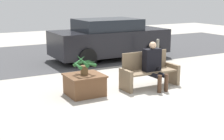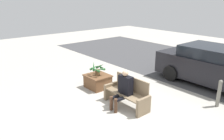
% 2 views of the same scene
% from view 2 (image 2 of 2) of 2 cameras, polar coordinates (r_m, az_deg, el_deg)
% --- Properties ---
extents(ground_plane, '(30.00, 30.00, 0.00)m').
position_cam_2_polar(ground_plane, '(6.45, 1.44, -11.57)').
color(ground_plane, '#ADA89E').
extents(road_surface, '(20.00, 6.00, 0.01)m').
position_cam_2_polar(road_surface, '(11.15, 25.70, -0.26)').
color(road_surface, '#424244').
rests_on(road_surface, ground_plane).
extents(bench, '(1.55, 0.54, 0.90)m').
position_cam_2_polar(bench, '(6.80, 4.05, -6.12)').
color(bench, '#7A664C').
rests_on(bench, ground_plane).
extents(person_seated, '(0.46, 0.64, 1.18)m').
position_cam_2_polar(person_seated, '(6.58, 2.99, -4.72)').
color(person_seated, black).
rests_on(person_seated, ground_plane).
extents(planter_box, '(0.86, 0.80, 0.49)m').
position_cam_2_polar(planter_box, '(8.18, -3.75, -2.84)').
color(planter_box, brown).
rests_on(planter_box, ground_plane).
extents(potted_plant, '(0.52, 0.57, 0.52)m').
position_cam_2_polar(potted_plant, '(8.03, -3.76, 0.26)').
color(potted_plant, brown).
rests_on(potted_plant, planter_box).
extents(parked_car, '(4.30, 1.98, 1.49)m').
position_cam_2_polar(parked_car, '(9.17, 25.25, 0.91)').
color(parked_car, black).
rests_on(parked_car, ground_plane).
extents(bollard_post, '(0.12, 0.12, 0.88)m').
position_cam_2_polar(bollard_post, '(7.45, 26.17, -5.35)').
color(bollard_post, slate).
rests_on(bollard_post, ground_plane).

